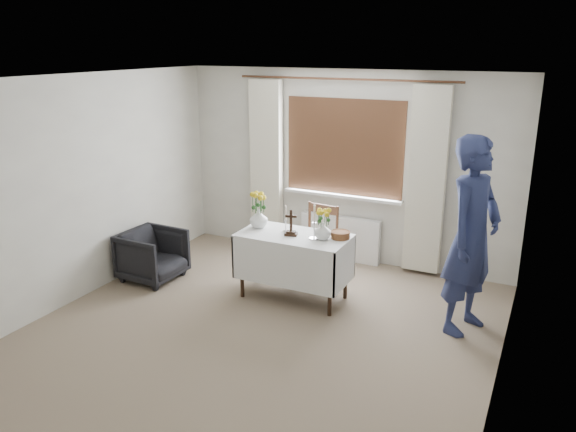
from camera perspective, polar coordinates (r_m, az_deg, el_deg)
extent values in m
plane|color=gray|center=(5.69, -3.71, -12.39)|extent=(5.00, 5.00, 0.00)
cube|color=silver|center=(6.38, 0.58, -5.15)|extent=(1.24, 0.64, 0.76)
imported|color=black|center=(7.09, -13.60, -3.91)|extent=(0.71, 0.69, 0.62)
imported|color=navy|center=(5.78, 18.19, -1.96)|extent=(0.70, 0.85, 1.99)
cube|color=white|center=(7.58, 5.31, -2.22)|extent=(1.10, 0.10, 0.60)
imported|color=silver|center=(6.47, -2.99, -0.24)|extent=(0.22, 0.22, 0.22)
imported|color=silver|center=(6.09, 3.55, -1.51)|extent=(0.22, 0.22, 0.19)
cylinder|color=brown|center=(6.15, 5.34, -1.91)|extent=(0.25, 0.25, 0.08)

